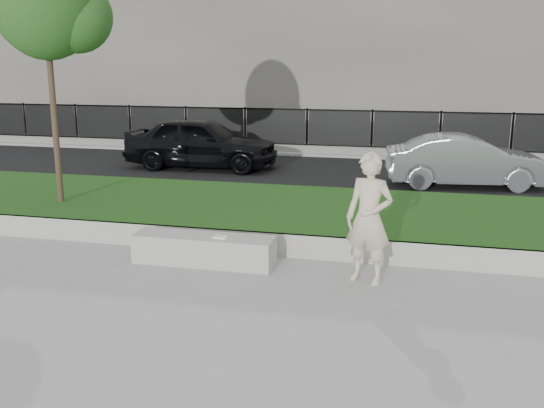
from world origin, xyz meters
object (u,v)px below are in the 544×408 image
(stone_bench, at_px, (204,250))
(car_dark, at_px, (202,143))
(car_silver, at_px, (466,161))
(book, at_px, (221,237))
(man, at_px, (369,218))

(stone_bench, bearing_deg, car_dark, 110.31)
(car_dark, height_order, car_silver, car_dark)
(stone_bench, distance_m, book, 0.40)
(stone_bench, height_order, man, man)
(stone_bench, bearing_deg, book, -9.42)
(man, height_order, car_silver, man)
(book, height_order, car_dark, car_dark)
(stone_bench, xyz_separation_m, car_dark, (-3.02, 8.16, 0.58))
(man, height_order, book, man)
(man, bearing_deg, book, -165.22)
(car_dark, relative_size, car_silver, 1.13)
(car_silver, bearing_deg, car_dark, 75.14)
(book, bearing_deg, stone_bench, 179.19)
(car_dark, bearing_deg, car_silver, -97.97)
(stone_bench, xyz_separation_m, man, (2.63, -0.20, 0.73))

